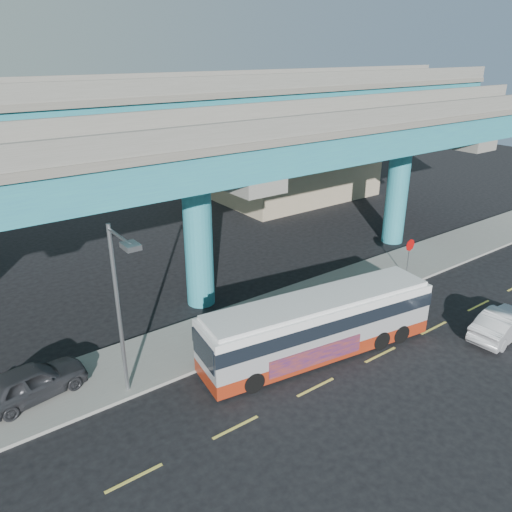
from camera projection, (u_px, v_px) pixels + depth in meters
ground at (311, 384)px, 20.86m from camera, size 120.00×120.00×0.00m
sidewalk at (237, 327)px, 24.92m from camera, size 70.00×4.00×0.15m
lane_markings at (316, 387)px, 20.63m from camera, size 58.00×0.12×0.01m
viaduct at (192, 134)px, 24.12m from camera, size 52.00×12.40×11.70m
building_beige at (291, 158)px, 46.43m from camera, size 14.00×10.23×7.00m
transit_bus at (319, 323)px, 22.35m from camera, size 11.40×3.97×2.87m
sedan at (503, 323)px, 24.04m from camera, size 2.26×4.55×1.41m
parked_car at (31, 382)px, 19.55m from camera, size 3.06×4.79×1.45m
street_lamp at (121, 291)px, 18.09m from camera, size 0.50×2.35×7.11m
stop_sign at (410, 250)px, 29.50m from camera, size 0.74×0.08×2.48m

